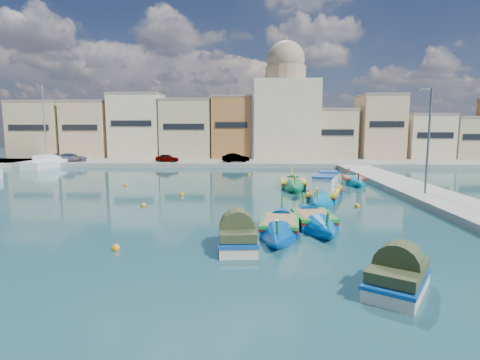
% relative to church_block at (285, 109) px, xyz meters
% --- Properties ---
extents(ground, '(160.00, 160.00, 0.00)m').
position_rel_church_block_xyz_m(ground, '(-10.00, -40.00, -8.41)').
color(ground, '#164244').
rests_on(ground, ground).
extents(north_quay, '(80.00, 8.00, 0.60)m').
position_rel_church_block_xyz_m(north_quay, '(-10.00, -8.00, -8.11)').
color(north_quay, gray).
rests_on(north_quay, ground).
extents(north_townhouses, '(83.20, 7.87, 10.19)m').
position_rel_church_block_xyz_m(north_townhouses, '(-3.32, -0.64, -3.41)').
color(north_townhouses, tan).
rests_on(north_townhouses, ground).
extents(church_block, '(10.00, 10.00, 19.10)m').
position_rel_church_block_xyz_m(church_block, '(0.00, 0.00, 0.00)').
color(church_block, beige).
rests_on(church_block, ground).
extents(quay_street_lamp, '(1.18, 0.16, 8.00)m').
position_rel_church_block_xyz_m(quay_street_lamp, '(7.44, -34.00, -4.07)').
color(quay_street_lamp, '#595B60').
rests_on(quay_street_lamp, ground).
extents(parked_cars, '(27.48, 2.60, 1.21)m').
position_rel_church_block_xyz_m(parked_cars, '(-20.39, -9.50, -7.22)').
color(parked_cars, '#4C1919').
rests_on(parked_cars, north_quay).
extents(luzzu_turquoise_cabin, '(4.59, 9.08, 2.86)m').
position_rel_church_block_xyz_m(luzzu_turquoise_cabin, '(0.12, -34.38, -8.06)').
color(luzzu_turquoise_cabin, '#006AA3').
rests_on(luzzu_turquoise_cabin, ground).
extents(luzzu_blue_cabin, '(2.43, 7.87, 2.75)m').
position_rel_church_block_xyz_m(luzzu_blue_cabin, '(1.03, -30.95, -8.07)').
color(luzzu_blue_cabin, '#0039A1').
rests_on(luzzu_blue_cabin, ground).
extents(luzzu_cyan_mid, '(2.44, 7.64, 2.22)m').
position_rel_church_block_xyz_m(luzzu_cyan_mid, '(4.56, -25.43, -8.17)').
color(luzzu_cyan_mid, '#007E9D').
rests_on(luzzu_cyan_mid, ground).
extents(luzzu_green, '(2.47, 8.04, 2.50)m').
position_rel_church_block_xyz_m(luzzu_green, '(-1.50, -28.53, -8.14)').
color(luzzu_green, '#0B754C').
rests_on(luzzu_green, ground).
extents(luzzu_blue_south, '(2.67, 8.07, 2.29)m').
position_rel_church_block_xyz_m(luzzu_blue_south, '(-3.65, -42.88, -8.17)').
color(luzzu_blue_south, '#00429E').
rests_on(luzzu_blue_south, ground).
extents(luzzu_cyan_south, '(2.44, 7.50, 2.29)m').
position_rel_church_block_xyz_m(luzzu_cyan_south, '(-1.76, -41.64, -8.16)').
color(luzzu_cyan_south, '#0058A5').
rests_on(luzzu_cyan_south, ground).
extents(tender_near, '(1.89, 3.12, 1.47)m').
position_rel_church_block_xyz_m(tender_near, '(-5.69, -45.73, -7.95)').
color(tender_near, beige).
rests_on(tender_near, ground).
extents(tender_far, '(2.85, 3.26, 1.42)m').
position_rel_church_block_xyz_m(tender_far, '(-0.45, -49.94, -7.97)').
color(tender_far, beige).
rests_on(tender_far, ground).
extents(yacht_north, '(3.50, 9.07, 11.80)m').
position_rel_church_block_xyz_m(yacht_north, '(-32.35, -11.30, -7.94)').
color(yacht_north, white).
rests_on(yacht_north, ground).
extents(mooring_buoys, '(18.94, 26.32, 0.36)m').
position_rel_church_block_xyz_m(mooring_buoys, '(-8.49, -34.47, -8.33)').
color(mooring_buoys, orange).
rests_on(mooring_buoys, ground).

